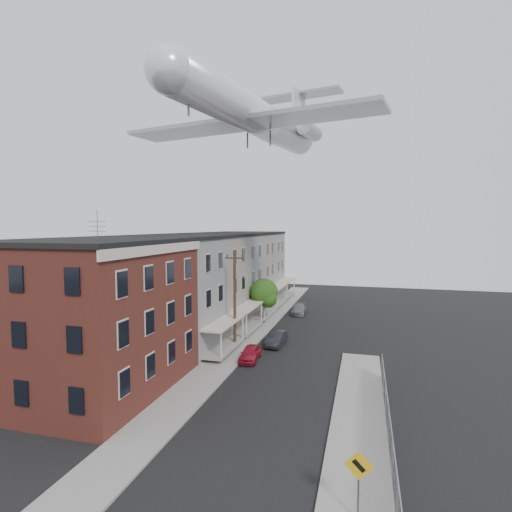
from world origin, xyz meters
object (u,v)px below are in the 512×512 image
at_px(warning_sign, 359,475).
at_px(car_far, 299,309).
at_px(utility_pole, 235,298).
at_px(airplane, 257,117).
at_px(car_near, 250,353).
at_px(street_tree, 265,294).
at_px(car_mid, 277,338).

distance_m(warning_sign, car_far, 35.87).
height_order(utility_pole, airplane, airplane).
xyz_separation_m(warning_sign, airplane, (-9.90, 21.88, 19.39)).
height_order(warning_sign, car_near, warning_sign).
xyz_separation_m(car_near, airplane, (-0.91, 5.45, 20.67)).
height_order(warning_sign, street_tree, street_tree).
height_order(street_tree, airplane, airplane).
bearing_deg(utility_pole, car_mid, 31.87).
height_order(warning_sign, utility_pole, utility_pole).
bearing_deg(car_mid, warning_sign, -67.62).
xyz_separation_m(utility_pole, car_mid, (3.41, 2.12, -4.03)).
bearing_deg(car_far, car_mid, -92.21).
relative_size(street_tree, car_mid, 1.34).
bearing_deg(street_tree, airplane, -82.20).
bearing_deg(car_near, car_far, 83.74).
distance_m(street_tree, car_mid, 8.85).
height_order(car_near, car_mid, car_mid).
relative_size(utility_pole, car_near, 2.54).
relative_size(car_near, car_far, 0.87).
relative_size(utility_pole, street_tree, 1.73).
height_order(utility_pole, car_mid, utility_pole).
relative_size(warning_sign, car_far, 0.69).
xyz_separation_m(street_tree, car_mid, (3.08, -7.81, -2.81)).
distance_m(car_mid, airplane, 20.75).
distance_m(car_near, airplane, 21.40).
xyz_separation_m(car_near, car_far, (1.07, 18.54, -0.01)).
distance_m(street_tree, car_near, 12.98).
height_order(car_near, car_far, car_near).
height_order(car_mid, car_far, car_mid).
distance_m(car_mid, car_far, 13.82).
height_order(warning_sign, car_far, warning_sign).
xyz_separation_m(car_far, airplane, (-1.98, -13.09, 20.68)).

